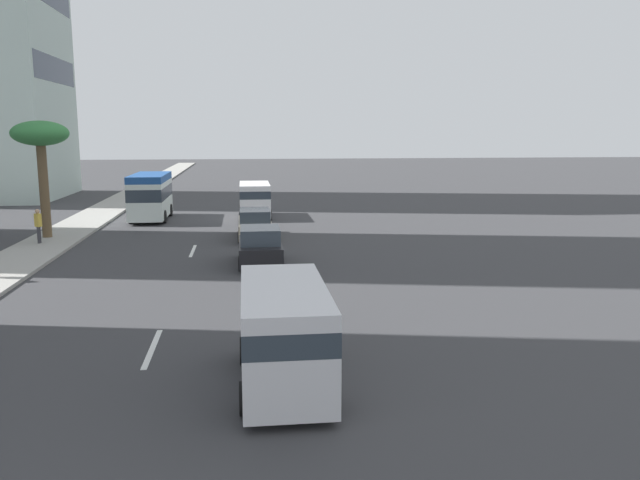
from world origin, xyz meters
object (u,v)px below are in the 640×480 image
at_px(van_third, 255,198).
at_px(palm_tree, 40,139).
at_px(pedestrian_near_lamp, 38,224).
at_px(car_second, 260,247).
at_px(van_fourth, 284,329).
at_px(car_fifth, 255,225).
at_px(minibus_lead, 151,195).

bearing_deg(van_third, palm_tree, 124.11).
bearing_deg(pedestrian_near_lamp, palm_tree, 130.89).
height_order(car_second, van_third, van_third).
xyz_separation_m(car_second, pedestrian_near_lamp, (6.01, 11.21, 0.34)).
distance_m(van_fourth, car_fifth, 20.75).
relative_size(minibus_lead, palm_tree, 0.97).
xyz_separation_m(van_third, van_fourth, (-29.43, -0.13, 0.02)).
bearing_deg(palm_tree, van_fourth, -151.88).
height_order(car_second, pedestrian_near_lamp, pedestrian_near_lamp).
bearing_deg(palm_tree, minibus_lead, -31.58).
bearing_deg(van_fourth, palm_tree, 28.12).
bearing_deg(van_third, minibus_lead, 93.06).
bearing_deg(car_second, palm_tree, 54.98).
height_order(van_fourth, palm_tree, palm_tree).
distance_m(van_fourth, palm_tree, 24.92).
relative_size(car_second, palm_tree, 0.65).
bearing_deg(van_third, van_fourth, -179.74).
bearing_deg(van_third, car_second, 179.79).
bearing_deg(van_fourth, pedestrian_near_lamp, 30.07).
distance_m(van_third, car_fifth, 8.71).
height_order(van_third, pedestrian_near_lamp, van_third).
height_order(minibus_lead, van_fourth, minibus_lead).
xyz_separation_m(car_fifth, palm_tree, (0.93, 11.29, 4.68)).
bearing_deg(car_fifth, car_second, -179.18).
height_order(van_fourth, pedestrian_near_lamp, van_fourth).
xyz_separation_m(minibus_lead, car_fifth, (-8.32, -6.75, -0.90)).
xyz_separation_m(van_third, car_fifth, (-8.69, 0.16, -0.57)).
distance_m(minibus_lead, van_third, 6.93).
xyz_separation_m(car_second, van_fourth, (-13.69, -0.19, 0.56)).
relative_size(car_fifth, pedestrian_near_lamp, 2.59).
bearing_deg(van_fourth, minibus_lead, 13.63).
relative_size(van_fourth, pedestrian_near_lamp, 2.76).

